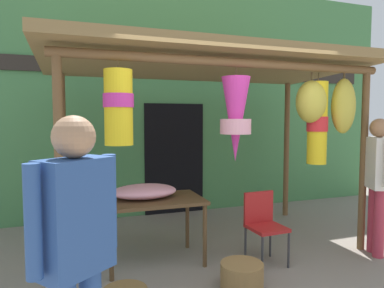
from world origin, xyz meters
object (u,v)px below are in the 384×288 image
object	(u,v)px
folding_chair	(263,221)
shopper_by_bananas	(76,242)
flower_heap_on_table	(146,191)
vendor_in_orange	(378,174)
display_table	(153,206)
wicker_basket_spare	(242,276)

from	to	relation	value
folding_chair	shopper_by_bananas	bearing A→B (deg)	-143.78
flower_heap_on_table	vendor_in_orange	world-z (taller)	vendor_in_orange
display_table	folding_chair	world-z (taller)	folding_chair
display_table	flower_heap_on_table	xyz separation A→B (m)	(-0.08, 0.06, 0.17)
flower_heap_on_table	folding_chair	distance (m)	1.46
flower_heap_on_table	shopper_by_bananas	distance (m)	2.21
wicker_basket_spare	flower_heap_on_table	bearing A→B (deg)	128.05
display_table	wicker_basket_spare	size ratio (longest dim) A/B	2.66
folding_chair	wicker_basket_spare	xyz separation A→B (m)	(-0.55, -0.51, -0.37)
shopper_by_bananas	wicker_basket_spare	bearing A→B (deg)	33.55
display_table	wicker_basket_spare	distance (m)	1.29
folding_chair	wicker_basket_spare	world-z (taller)	folding_chair
flower_heap_on_table	wicker_basket_spare	distance (m)	1.46
display_table	folding_chair	xyz separation A→B (m)	(1.25, -0.42, -0.19)
flower_heap_on_table	wicker_basket_spare	size ratio (longest dim) A/B	1.78
flower_heap_on_table	folding_chair	world-z (taller)	flower_heap_on_table
flower_heap_on_table	shopper_by_bananas	bearing A→B (deg)	-111.60
flower_heap_on_table	wicker_basket_spare	world-z (taller)	flower_heap_on_table
display_table	vendor_in_orange	size ratio (longest dim) A/B	0.67
folding_chair	shopper_by_bananas	world-z (taller)	shopper_by_bananas
flower_heap_on_table	wicker_basket_spare	xyz separation A→B (m)	(0.78, -1.00, -0.73)
folding_chair	shopper_by_bananas	size ratio (longest dim) A/B	0.48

